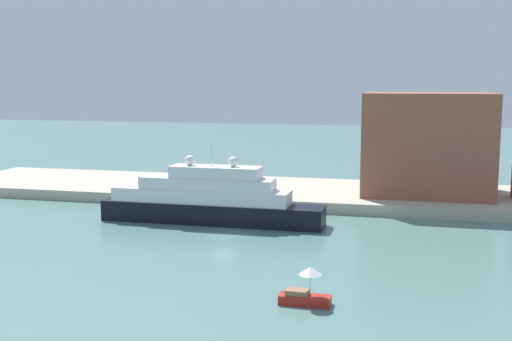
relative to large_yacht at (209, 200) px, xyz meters
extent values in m
plane|color=slate|center=(4.17, -6.80, -3.02)|extent=(400.00, 400.00, 0.00)
cube|color=#B7AD99|center=(4.17, 20.52, -2.22)|extent=(110.00, 22.63, 1.60)
cube|color=black|center=(0.41, 0.00, -1.68)|extent=(29.92, 4.71, 2.70)
cube|color=white|center=(-1.08, 0.00, 0.59)|extent=(23.94, 4.33, 1.84)
cube|color=white|center=(-0.18, 0.00, 2.27)|extent=(17.95, 3.96, 1.53)
cube|color=white|center=(1.01, 0.00, 3.81)|extent=(11.97, 3.58, 1.54)
cylinder|color=silver|center=(0.41, 0.00, 6.11)|extent=(0.16, 0.16, 3.07)
sphere|color=white|center=(3.41, 0.00, 5.25)|extent=(1.36, 1.36, 1.36)
sphere|color=white|center=(-2.58, 0.00, 5.25)|extent=(1.36, 1.36, 1.36)
cube|color=#B22319|center=(17.66, -27.86, -2.63)|extent=(4.34, 1.57, 0.80)
cube|color=#8C6647|center=(17.01, -27.86, -2.00)|extent=(1.91, 1.26, 0.46)
cylinder|color=#B2B2B2|center=(18.09, -27.86, -1.31)|extent=(0.06, 0.06, 1.84)
cone|color=white|center=(18.09, -27.86, -0.06)|extent=(1.90, 1.90, 0.67)
cube|color=#93513D|center=(28.22, 21.29, 6.24)|extent=(19.00, 15.36, 15.33)
cube|color=#B21E1E|center=(-6.08, 12.35, -0.98)|extent=(4.41, 1.64, 0.87)
cube|color=#262D33|center=(-6.30, 12.35, -0.23)|extent=(2.65, 1.47, 0.64)
cylinder|color=#4C4C4C|center=(-1.57, 14.25, -0.64)|extent=(0.36, 0.36, 1.55)
sphere|color=tan|center=(-1.57, 14.25, 0.25)|extent=(0.24, 0.24, 0.24)
cylinder|color=black|center=(8.14, 10.24, -1.00)|extent=(0.40, 0.40, 0.84)
camera|label=1|loc=(26.10, -78.70, 15.64)|focal=44.53mm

